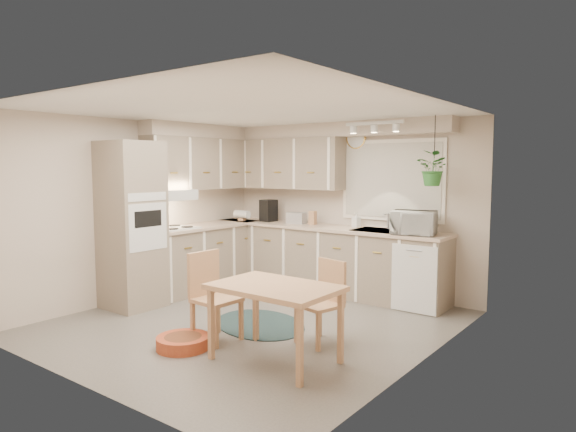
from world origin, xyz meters
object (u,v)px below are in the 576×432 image
object	(u,v)px
dining_table	(275,323)
pet_bed	(183,342)
chair_left	(217,297)
chair_back	(319,303)
microwave	(414,220)
braided_rug	(260,324)

from	to	relation	value
dining_table	pet_bed	bearing A→B (deg)	-162.57
chair_left	chair_back	size ratio (longest dim) A/B	1.08
chair_back	microwave	xyz separation A→B (m)	(0.22, 1.79, 0.70)
pet_bed	dining_table	bearing A→B (deg)	17.43
chair_back	braided_rug	size ratio (longest dim) A/B	0.68
chair_left	pet_bed	world-z (taller)	chair_left
braided_rug	pet_bed	world-z (taller)	pet_bed
dining_table	microwave	distance (m)	2.56
braided_rug	microwave	bearing A→B (deg)	56.68
chair_back	microwave	distance (m)	1.94
chair_back	pet_bed	distance (m)	1.40
microwave	chair_left	bearing A→B (deg)	-128.26
dining_table	microwave	xyz separation A→B (m)	(0.28, 2.43, 0.76)
dining_table	chair_back	size ratio (longest dim) A/B	1.35
chair_left	microwave	world-z (taller)	microwave
pet_bed	microwave	xyz separation A→B (m)	(1.21, 2.72, 1.06)
chair_left	chair_back	world-z (taller)	chair_left
chair_back	braided_rug	distance (m)	0.98
chair_left	pet_bed	size ratio (longest dim) A/B	1.74
dining_table	braided_rug	xyz separation A→B (m)	(-0.82, 0.75, -0.35)
braided_rug	microwave	distance (m)	2.30
dining_table	chair_left	bearing A→B (deg)	174.52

